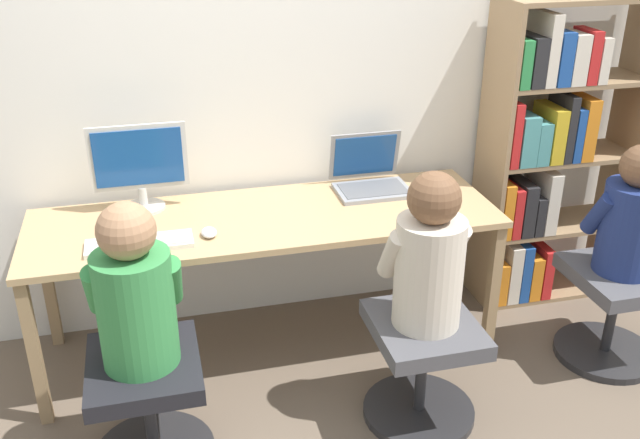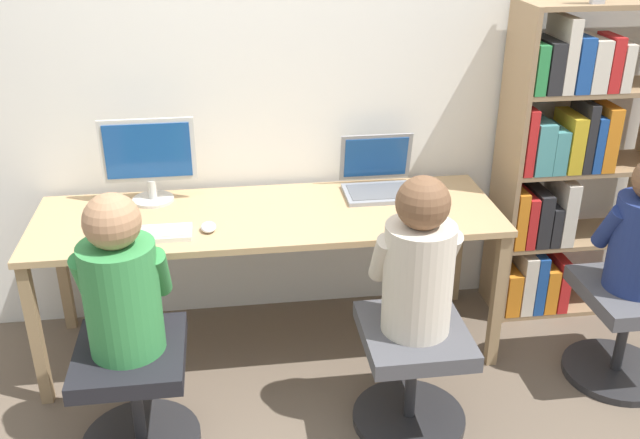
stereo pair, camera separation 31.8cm
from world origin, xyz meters
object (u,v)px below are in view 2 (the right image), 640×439
at_px(office_chair_left, 135,389).
at_px(person_at_monitor, 120,283).
at_px(person_at_laptop, 419,263).
at_px(office_chair_side, 625,324).
at_px(desktop_monitor, 149,159).
at_px(office_chair_right, 412,368).
at_px(bookshelf, 564,167).
at_px(laptop, 379,181).
at_px(keyboard, 140,234).

relative_size(office_chair_left, person_at_monitor, 0.75).
xyz_separation_m(office_chair_left, person_at_laptop, (1.13, -0.01, 0.50)).
bearing_deg(office_chair_left, office_chair_side, 4.40).
height_order(desktop_monitor, office_chair_right, desktop_monitor).
relative_size(person_at_monitor, bookshelf, 0.40).
xyz_separation_m(office_chair_left, office_chair_right, (1.13, -0.02, 0.00)).
relative_size(office_chair_right, person_at_laptop, 0.74).
height_order(laptop, bookshelf, bookshelf).
relative_size(laptop, person_at_laptop, 0.55).
height_order(keyboard, office_chair_side, keyboard).
xyz_separation_m(office_chair_right, person_at_laptop, (0.00, 0.00, 0.50)).
xyz_separation_m(keyboard, person_at_laptop, (1.11, -0.48, 0.04)).
bearing_deg(desktop_monitor, person_at_laptop, -38.89).
relative_size(desktop_monitor, person_at_monitor, 0.68).
relative_size(desktop_monitor, office_chair_left, 0.91).
distance_m(person_at_monitor, bookshelf, 2.24).
distance_m(desktop_monitor, office_chair_left, 1.08).
distance_m(keyboard, office_chair_right, 1.29).
relative_size(person_at_monitor, person_at_laptop, 0.99).
relative_size(person_at_laptop, office_chair_side, 1.36).
distance_m(laptop, person_at_laptop, 0.84).
relative_size(office_chair_left, bookshelf, 0.30).
height_order(bookshelf, office_chair_side, bookshelf).
relative_size(desktop_monitor, office_chair_right, 0.91).
bearing_deg(laptop, bookshelf, -1.82).
distance_m(office_chair_right, office_chair_side, 1.06).
height_order(office_chair_right, bookshelf, bookshelf).
distance_m(person_at_laptop, bookshelf, 1.26).
xyz_separation_m(person_at_monitor, person_at_laptop, (1.13, -0.02, 0.01)).
bearing_deg(office_chair_left, person_at_laptop, -0.55).
distance_m(office_chair_right, bookshelf, 1.37).
xyz_separation_m(office_chair_left, person_at_monitor, (0.00, 0.00, 0.49)).
bearing_deg(office_chair_right, person_at_laptop, 90.00).
relative_size(laptop, keyboard, 0.81).
distance_m(desktop_monitor, bookshelf, 2.05).
distance_m(desktop_monitor, office_chair_right, 1.53).
xyz_separation_m(keyboard, person_at_monitor, (-0.03, -0.46, 0.03)).
bearing_deg(laptop, desktop_monitor, 178.42).
bearing_deg(bookshelf, laptop, 178.18).
distance_m(office_chair_left, bookshelf, 2.31).
bearing_deg(person_at_laptop, office_chair_left, 179.45).
bearing_deg(office_chair_right, desktop_monitor, 140.98).
height_order(desktop_monitor, office_chair_left, desktop_monitor).
xyz_separation_m(keyboard, office_chair_left, (-0.03, -0.47, -0.46)).
height_order(laptop, office_chair_side, laptop).
bearing_deg(keyboard, laptop, 17.61).
relative_size(desktop_monitor, office_chair_side, 0.91).
height_order(office_chair_right, office_chair_side, same).
height_order(person_at_laptop, office_chair_side, person_at_laptop).
bearing_deg(office_chair_left, laptop, 35.59).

